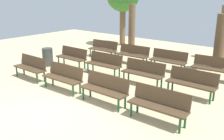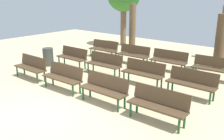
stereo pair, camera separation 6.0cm
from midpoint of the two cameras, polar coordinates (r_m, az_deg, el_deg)
The scene contains 17 objects.
ground_plane at distance 7.46m, azimuth -14.95°, elevation -9.28°, with size 24.00×24.00×0.00m, color #CCB789.
bench_r0_c0 at distance 10.31m, azimuth -17.62°, elevation 0.90°, with size 1.60×0.48×0.87m.
bench_r0_c1 at distance 8.81m, azimuth -10.74°, elevation -1.30°, with size 1.61×0.53×0.87m.
bench_r0_c2 at distance 7.61m, azimuth -1.47°, elevation -3.99°, with size 1.60×0.49×0.87m.
bench_r0_c3 at distance 6.67m, azimuth 10.69°, elevation -7.44°, with size 1.61×0.52×0.87m.
bench_r1_c0 at distance 11.53m, azimuth -8.76°, elevation 3.16°, with size 1.60×0.49×0.87m.
bench_r1_c1 at distance 10.31m, azimuth -1.54°, elevation 1.70°, with size 1.62×0.55×0.87m.
bench_r1_c2 at distance 9.23m, azimuth 7.32°, elevation -0.29°, with size 1.62×0.54×0.87m.
bench_r1_c3 at distance 8.49m, azimuth 17.81°, elevation -2.54°, with size 1.60×0.48×0.87m.
bench_r2_c0 at distance 13.07m, azimuth -1.72°, elevation 5.01°, with size 1.62×0.55×0.87m.
bench_r2_c1 at distance 11.92m, azimuth 5.04°, elevation 3.77°, with size 1.61×0.53×0.87m.
bench_r2_c2 at distance 11.10m, azimuth 12.88°, elevation 2.39°, with size 1.61×0.53×0.87m.
bench_r2_c3 at distance 10.47m, azimuth 22.16°, elevation 0.65°, with size 1.62×0.54×0.87m.
tree_1 at distance 11.58m, azimuth 23.38°, elevation 5.61°, with size 0.42×0.42×2.42m.
tree_2 at distance 13.57m, azimuth 4.74°, elevation 9.00°, with size 0.35×0.35×2.69m.
tree_3 at distance 13.78m, azimuth 24.15°, elevation 7.69°, with size 0.41×0.41×2.68m.
trash_bin at distance 11.99m, azimuth -14.11°, elevation 2.92°, with size 0.48×0.48×0.82m, color #383D38.
Camera 2 is at (5.61, -3.70, 3.24)m, focal length 40.40 mm.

